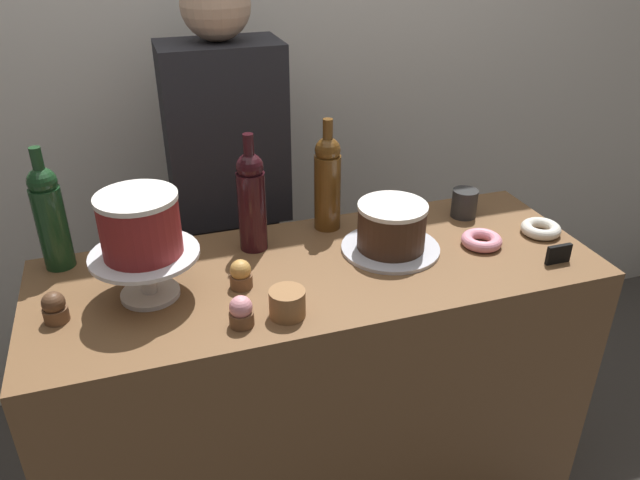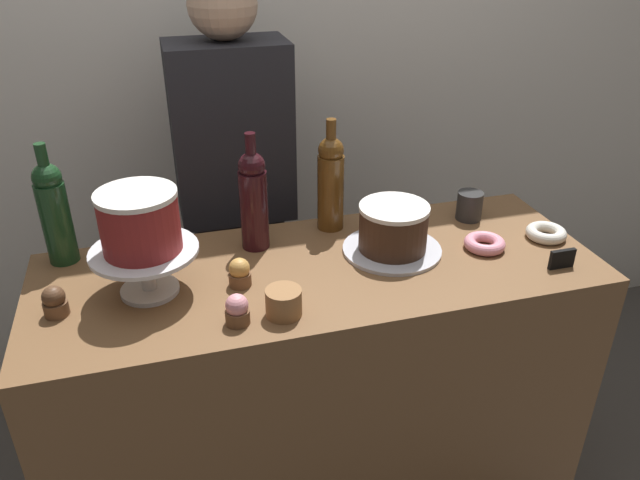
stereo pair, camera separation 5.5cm
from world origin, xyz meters
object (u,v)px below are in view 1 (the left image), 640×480
wine_bottle_amber (327,181)px  price_sign_chalkboard (559,254)px  cupcake_strawberry (241,312)px  cupcake_caramel (241,275)px  chocolate_round_cake (392,226)px  barista_figure (231,216)px  donut_sugar (541,229)px  coffee_cup_ceramic (464,203)px  wine_bottle_dark_red (252,200)px  cupcake_chocolate (55,308)px  cookie_stack (287,303)px  donut_pink (482,240)px  cake_stand_pedestal (146,266)px  white_layer_cake (140,224)px  wine_bottle_green (50,216)px

wine_bottle_amber → price_sign_chalkboard: size_ratio=4.65×
cupcake_strawberry → cupcake_caramel: 0.16m
chocolate_round_cake → barista_figure: barista_figure is taller
chocolate_round_cake → donut_sugar: chocolate_round_cake is taller
coffee_cup_ceramic → donut_sugar: bearing=-48.3°
chocolate_round_cake → coffee_cup_ceramic: chocolate_round_cake is taller
wine_bottle_dark_red → cupcake_caramel: (-0.07, -0.19, -0.11)m
cupcake_chocolate → cookie_stack: (0.50, -0.14, -0.00)m
cookie_stack → coffee_cup_ceramic: size_ratio=0.99×
price_sign_chalkboard → cookie_stack: bearing=-179.4°
price_sign_chalkboard → cupcake_caramel: bearing=170.0°
barista_figure → wine_bottle_dark_red: bearing=-90.1°
wine_bottle_dark_red → donut_sugar: (0.80, -0.18, -0.13)m
cupcake_caramel → donut_pink: 0.67m
donut_pink → cake_stand_pedestal: bearing=178.1°
cake_stand_pedestal → price_sign_chalkboard: (1.03, -0.17, -0.06)m
cake_stand_pedestal → coffee_cup_ceramic: 0.95m
white_layer_cake → cake_stand_pedestal: bearing=-90.0°
cupcake_chocolate → barista_figure: barista_figure is taller
cake_stand_pedestal → white_layer_cake: (0.00, 0.00, 0.11)m
white_layer_cake → cupcake_chocolate: 0.27m
chocolate_round_cake → wine_bottle_green: size_ratio=0.58×
wine_bottle_dark_red → cake_stand_pedestal: bearing=-151.8°
chocolate_round_cake → coffee_cup_ceramic: size_ratio=2.20×
wine_bottle_green → cupcake_caramel: size_ratio=4.38×
cookie_stack → barista_figure: size_ratio=0.05×
price_sign_chalkboard → donut_pink: bearing=134.4°
wine_bottle_green → donut_sugar: bearing=-10.4°
chocolate_round_cake → cupcake_chocolate: (-0.85, -0.07, -0.04)m
cake_stand_pedestal → wine_bottle_green: wine_bottle_green is taller
barista_figure → price_sign_chalkboard: bearing=-43.0°
cake_stand_pedestal → barista_figure: bearing=60.6°
wine_bottle_green → barista_figure: barista_figure is taller
wine_bottle_green → price_sign_chalkboard: wine_bottle_green is taller
cupcake_chocolate → price_sign_chalkboard: (1.24, -0.13, -0.01)m
chocolate_round_cake → coffee_cup_ceramic: bearing=22.7°
price_sign_chalkboard → barista_figure: bearing=137.0°
white_layer_cake → coffee_cup_ceramic: white_layer_cake is taller
white_layer_cake → wine_bottle_dark_red: (0.29, 0.16, -0.05)m
donut_pink → price_sign_chalkboard: price_sign_chalkboard is taller
cookie_stack → price_sign_chalkboard: cookie_stack is taller
cake_stand_pedestal → white_layer_cake: bearing=90.0°
wine_bottle_green → cupcake_strawberry: bearing=-45.4°
cupcake_chocolate → price_sign_chalkboard: bearing=-6.2°
cupcake_caramel → coffee_cup_ceramic: bearing=14.1°
white_layer_cake → cupcake_caramel: 0.27m
donut_sugar → coffee_cup_ceramic: (-0.15, 0.17, 0.03)m
wine_bottle_green → cupcake_strawberry: 0.58m
cupcake_caramel → cookie_stack: size_ratio=0.88×
coffee_cup_ceramic → barista_figure: 0.75m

